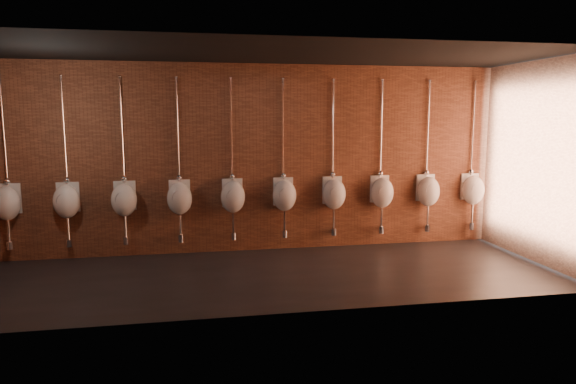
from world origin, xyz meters
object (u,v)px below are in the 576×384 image
urinal_8 (428,191)px  urinal_1 (67,201)px  urinal_2 (124,199)px  urinal_3 (180,198)px  urinal_7 (382,192)px  urinal_6 (334,193)px  urinal_0 (7,202)px  urinal_4 (233,196)px  urinal_5 (284,195)px  urinal_9 (473,189)px

urinal_8 → urinal_1: bearing=180.0°
urinal_1 → urinal_2: size_ratio=1.00×
urinal_3 → urinal_7: (3.53, 0.00, 0.00)m
urinal_6 → urinal_0: bearing=180.0°
urinal_4 → urinal_0: bearing=180.0°
urinal_6 → urinal_7: 0.88m
urinal_4 → urinal_8: (3.53, 0.00, 0.00)m
urinal_5 → urinal_6: (0.88, 0.00, 0.00)m
urinal_5 → urinal_8: (2.65, 0.00, 0.00)m
urinal_6 → urinal_7: bearing=0.0°
urinal_0 → urinal_8: same height
urinal_7 → urinal_8: (0.88, 0.00, 0.00)m
urinal_0 → urinal_8: 7.07m
urinal_7 → urinal_9: bearing=0.0°
urinal_0 → urinal_4: 3.53m
urinal_1 → urinal_4: bearing=0.0°
urinal_2 → urinal_4: 1.77m
urinal_1 → urinal_3: bearing=0.0°
urinal_2 → urinal_3: 0.88m
urinal_2 → urinal_5: (2.65, 0.00, 0.00)m
urinal_0 → urinal_2: same height
urinal_7 → urinal_9: same height
urinal_4 → urinal_5: 0.88m
urinal_6 → urinal_3: bearing=180.0°
urinal_8 → urinal_4: bearing=180.0°
urinal_3 → urinal_8: size_ratio=1.00×
urinal_1 → urinal_4: size_ratio=1.00×
urinal_8 → urinal_9: (0.88, 0.00, 0.00)m
urinal_4 → urinal_5: (0.88, 0.00, 0.00)m
urinal_9 → urinal_8: bearing=180.0°
urinal_2 → urinal_3: (0.88, 0.00, 0.00)m
urinal_7 → urinal_1: bearing=180.0°
urinal_3 → urinal_5: same height
urinal_3 → urinal_4: (0.88, 0.00, 0.00)m
urinal_2 → urinal_4: bearing=0.0°
urinal_5 → urinal_6: bearing=0.0°
urinal_6 → urinal_7: (0.88, 0.00, 0.00)m
urinal_2 → urinal_7: size_ratio=1.00×
urinal_1 → urinal_8: size_ratio=1.00×
urinal_5 → urinal_9: same height
urinal_3 → urinal_4: size_ratio=1.00×
urinal_4 → urinal_5: size_ratio=1.00×
urinal_5 → urinal_0: bearing=180.0°
urinal_8 → urinal_9: same height
urinal_3 → urinal_6: same height
urinal_0 → urinal_1: same height
urinal_5 → urinal_7: size_ratio=1.00×
urinal_0 → urinal_2: size_ratio=1.00×
urinal_3 → urinal_6: (2.65, 0.00, 0.00)m
urinal_5 → urinal_2: bearing=180.0°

